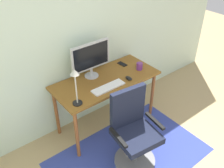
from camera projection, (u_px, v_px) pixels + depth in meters
wall_back at (51, 40)px, 2.87m from camera, size 6.00×0.10×2.60m
area_rug at (129, 156)px, 3.11m from camera, size 1.87×1.18×0.01m
desk at (106, 84)px, 3.23m from camera, size 1.37×0.62×0.76m
monitor at (91, 57)px, 3.08m from camera, size 0.54×0.18×0.46m
keyboard at (108, 87)px, 3.01m from camera, size 0.43×0.13×0.02m
computer_mouse at (129, 78)px, 3.16m from camera, size 0.06×0.10×0.03m
coffee_cup at (139, 66)px, 3.35m from camera, size 0.08×0.08×0.09m
cell_phone at (122, 64)px, 3.48m from camera, size 0.08×0.15×0.01m
desk_lamp at (75, 81)px, 2.60m from camera, size 0.11×0.11×0.44m
office_chair at (133, 135)px, 2.86m from camera, size 0.57×0.50×0.97m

